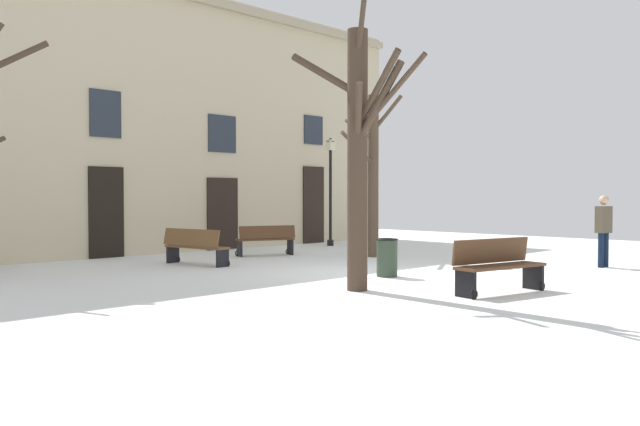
{
  "coord_description": "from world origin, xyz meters",
  "views": [
    {
      "loc": [
        -10.34,
        -8.86,
        1.68
      ],
      "look_at": [
        0.0,
        1.53,
        1.3
      ],
      "focal_mm": 35.9,
      "sensor_mm": 36.0,
      "label": 1
    }
  ],
  "objects_px": {
    "bench_facing_shops": "(266,240)",
    "tree_foreground": "(373,170)",
    "streetlamp": "(330,180)",
    "person_by_shop_door": "(604,227)",
    "bench_back_to_back_right": "(195,246)",
    "tree_right_of_center": "(358,149)",
    "litter_bin": "(387,257)",
    "bench_near_center_tree": "(498,265)"
  },
  "relations": [
    {
      "from": "litter_bin",
      "to": "bench_near_center_tree",
      "type": "bearing_deg",
      "value": -98.19
    },
    {
      "from": "tree_foreground",
      "to": "bench_back_to_back_right",
      "type": "height_order",
      "value": "tree_foreground"
    },
    {
      "from": "bench_near_center_tree",
      "to": "person_by_shop_door",
      "type": "relative_size",
      "value": 1.13
    },
    {
      "from": "streetlamp",
      "to": "person_by_shop_door",
      "type": "bearing_deg",
      "value": -91.01
    },
    {
      "from": "bench_back_to_back_right",
      "to": "streetlamp",
      "type": "bearing_deg",
      "value": -83.81
    },
    {
      "from": "streetlamp",
      "to": "bench_near_center_tree",
      "type": "relative_size",
      "value": 1.9
    },
    {
      "from": "bench_back_to_back_right",
      "to": "person_by_shop_door",
      "type": "height_order",
      "value": "person_by_shop_door"
    },
    {
      "from": "tree_foreground",
      "to": "streetlamp",
      "type": "xyz_separation_m",
      "value": [
        2.03,
        3.6,
        -0.17
      ]
    },
    {
      "from": "tree_right_of_center",
      "to": "streetlamp",
      "type": "xyz_separation_m",
      "value": [
        7.09,
        7.58,
        -0.26
      ]
    },
    {
      "from": "bench_facing_shops",
      "to": "tree_right_of_center",
      "type": "bearing_deg",
      "value": 84.31
    },
    {
      "from": "bench_facing_shops",
      "to": "bench_back_to_back_right",
      "type": "bearing_deg",
      "value": 34.08
    },
    {
      "from": "tree_foreground",
      "to": "bench_facing_shops",
      "type": "relative_size",
      "value": 2.86
    },
    {
      "from": "streetlamp",
      "to": "bench_near_center_tree",
      "type": "height_order",
      "value": "streetlamp"
    },
    {
      "from": "litter_bin",
      "to": "bench_facing_shops",
      "type": "distance_m",
      "value": 5.55
    },
    {
      "from": "tree_foreground",
      "to": "streetlamp",
      "type": "height_order",
      "value": "tree_foreground"
    },
    {
      "from": "bench_facing_shops",
      "to": "tree_foreground",
      "type": "bearing_deg",
      "value": 149.88
    },
    {
      "from": "tree_foreground",
      "to": "litter_bin",
      "type": "relative_size",
      "value": 6.1
    },
    {
      "from": "tree_right_of_center",
      "to": "litter_bin",
      "type": "xyz_separation_m",
      "value": [
        1.93,
        0.92,
        -2.11
      ]
    },
    {
      "from": "litter_bin",
      "to": "bench_back_to_back_right",
      "type": "distance_m",
      "value": 5.0
    },
    {
      "from": "bench_facing_shops",
      "to": "bench_back_to_back_right",
      "type": "relative_size",
      "value": 0.88
    },
    {
      "from": "streetlamp",
      "to": "bench_back_to_back_right",
      "type": "distance_m",
      "value": 7.22
    },
    {
      "from": "streetlamp",
      "to": "bench_back_to_back_right",
      "type": "height_order",
      "value": "streetlamp"
    },
    {
      "from": "tree_right_of_center",
      "to": "streetlamp",
      "type": "distance_m",
      "value": 10.38
    },
    {
      "from": "bench_facing_shops",
      "to": "bench_back_to_back_right",
      "type": "distance_m",
      "value": 2.88
    },
    {
      "from": "tree_right_of_center",
      "to": "bench_near_center_tree",
      "type": "relative_size",
      "value": 2.56
    },
    {
      "from": "bench_facing_shops",
      "to": "bench_near_center_tree",
      "type": "bearing_deg",
      "value": 99.64
    },
    {
      "from": "tree_foreground",
      "to": "bench_near_center_tree",
      "type": "relative_size",
      "value": 2.52
    },
    {
      "from": "tree_right_of_center",
      "to": "litter_bin",
      "type": "relative_size",
      "value": 6.19
    },
    {
      "from": "bench_facing_shops",
      "to": "bench_near_center_tree",
      "type": "xyz_separation_m",
      "value": [
        -1.64,
        -8.21,
        0.03
      ]
    },
    {
      "from": "streetlamp",
      "to": "litter_bin",
      "type": "relative_size",
      "value": 4.6
    },
    {
      "from": "streetlamp",
      "to": "litter_bin",
      "type": "bearing_deg",
      "value": -127.71
    },
    {
      "from": "tree_right_of_center",
      "to": "bench_back_to_back_right",
      "type": "relative_size",
      "value": 2.57
    },
    {
      "from": "litter_bin",
      "to": "bench_facing_shops",
      "type": "height_order",
      "value": "bench_facing_shops"
    },
    {
      "from": "streetlamp",
      "to": "person_by_shop_door",
      "type": "xyz_separation_m",
      "value": [
        -0.16,
        -9.17,
        -1.31
      ]
    },
    {
      "from": "tree_foreground",
      "to": "streetlamp",
      "type": "relative_size",
      "value": 1.33
    },
    {
      "from": "bench_facing_shops",
      "to": "litter_bin",
      "type": "bearing_deg",
      "value": 98.05
    },
    {
      "from": "tree_right_of_center",
      "to": "bench_near_center_tree",
      "type": "bearing_deg",
      "value": -50.97
    },
    {
      "from": "tree_foreground",
      "to": "litter_bin",
      "type": "xyz_separation_m",
      "value": [
        -3.13,
        -3.07,
        -2.02
      ]
    },
    {
      "from": "tree_right_of_center",
      "to": "streetlamp",
      "type": "height_order",
      "value": "tree_right_of_center"
    },
    {
      "from": "tree_right_of_center",
      "to": "tree_foreground",
      "type": "bearing_deg",
      "value": 38.19
    },
    {
      "from": "streetlamp",
      "to": "bench_back_to_back_right",
      "type": "bearing_deg",
      "value": -164.07
    },
    {
      "from": "tree_right_of_center",
      "to": "streetlamp",
      "type": "bearing_deg",
      "value": 46.94
    }
  ]
}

